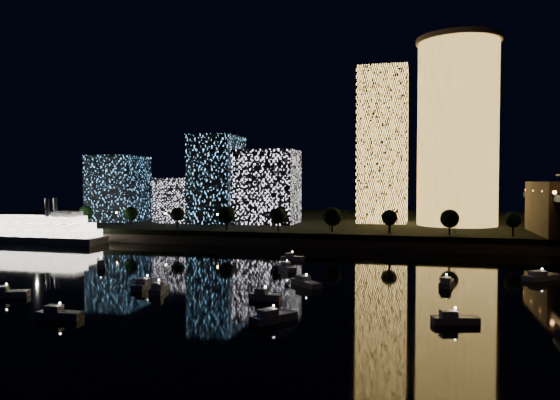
% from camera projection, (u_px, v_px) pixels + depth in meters
% --- Properties ---
extents(ground, '(520.00, 520.00, 0.00)m').
position_uv_depth(ground, '(312.00, 299.00, 107.04)').
color(ground, black).
rests_on(ground, ground).
extents(far_bank, '(420.00, 160.00, 5.00)m').
position_uv_depth(far_bank, '(377.00, 224.00, 261.73)').
color(far_bank, black).
rests_on(far_bank, ground).
extents(seawall, '(420.00, 6.00, 3.00)m').
position_uv_depth(seawall, '(359.00, 244.00, 186.31)').
color(seawall, '#6B5E4C').
rests_on(seawall, ground).
extents(tower_cylindrical, '(34.00, 34.00, 76.47)m').
position_uv_depth(tower_cylindrical, '(458.00, 132.00, 223.55)').
color(tower_cylindrical, '#FFBB51').
rests_on(tower_cylindrical, far_bank).
extents(tower_rectangular, '(21.20, 21.20, 67.45)m').
position_uv_depth(tower_rectangular, '(383.00, 146.00, 239.57)').
color(tower_rectangular, '#FFBB51').
rests_on(tower_rectangular, far_bank).
extents(midrise_blocks, '(93.20, 26.66, 38.06)m').
position_uv_depth(midrise_blocks, '(201.00, 186.00, 240.93)').
color(midrise_blocks, white).
rests_on(midrise_blocks, far_bank).
extents(riverboat, '(57.94, 12.83, 17.41)m').
position_uv_depth(riverboat, '(31.00, 231.00, 205.45)').
color(riverboat, silver).
rests_on(riverboat, ground).
extents(motorboats, '(128.93, 78.76, 2.78)m').
position_uv_depth(motorboats, '(299.00, 287.00, 114.99)').
color(motorboats, silver).
rests_on(motorboats, ground).
extents(esplanade_trees, '(165.37, 6.72, 8.86)m').
position_uv_depth(esplanade_trees, '(285.00, 216.00, 198.69)').
color(esplanade_trees, black).
rests_on(esplanade_trees, far_bank).
extents(street_lamps, '(132.70, 0.70, 5.65)m').
position_uv_depth(street_lamps, '(272.00, 218.00, 206.19)').
color(street_lamps, black).
rests_on(street_lamps, far_bank).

